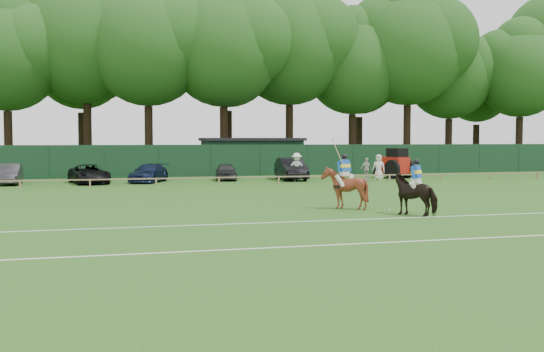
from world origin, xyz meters
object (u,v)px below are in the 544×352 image
object	(u,v)px
estate_black	(291,169)
horse_dark	(416,194)
spectator_mid	(366,169)
horse_chestnut	(344,188)
polo_ball	(390,210)
hatch_grey	(226,172)
sedan_grey	(9,174)
spectator_left	(297,167)
suv_black	(89,174)
sedan_navy	(149,173)
utility_shed	(252,156)
tractor	(395,164)
spectator_right	(379,167)

from	to	relation	value
estate_black	horse_dark	bearing A→B (deg)	-88.47
horse_dark	spectator_mid	size ratio (longest dim) A/B	1.17
horse_dark	horse_chestnut	world-z (taller)	horse_chestnut
polo_ball	horse_chestnut	bearing A→B (deg)	138.90
hatch_grey	polo_ball	world-z (taller)	hatch_grey
sedan_grey	spectator_left	bearing A→B (deg)	-7.06
suv_black	horse_dark	bearing A→B (deg)	-72.34
horse_chestnut	suv_black	distance (m)	21.47
estate_black	polo_ball	bearing A→B (deg)	-89.86
sedan_navy	utility_shed	distance (m)	12.64
sedan_navy	hatch_grey	xyz separation A→B (m)	(5.48, 0.81, -0.01)
utility_shed	horse_chestnut	bearing A→B (deg)	-95.17
hatch_grey	tractor	world-z (taller)	tractor
horse_dark	spectator_left	size ratio (longest dim) A/B	0.96
utility_shed	tractor	xyz separation A→B (m)	(9.04, -8.64, -0.47)
sedan_navy	spectator_right	distance (m)	16.17
sedan_grey	suv_black	distance (m)	5.01
horse_dark	polo_ball	world-z (taller)	horse_dark
sedan_navy	utility_shed	size ratio (longest dim) A/B	0.51
suv_black	sedan_navy	bearing A→B (deg)	-9.23
sedan_grey	polo_ball	size ratio (longest dim) A/B	45.30
spectator_left	spectator_right	size ratio (longest dim) A/B	1.07
horse_chestnut	sedan_navy	xyz separation A→B (m)	(-6.71, 18.89, -0.26)
spectator_mid	tractor	bearing A→B (deg)	13.87
spectator_mid	spectator_right	xyz separation A→B (m)	(0.85, -0.22, 0.11)
utility_shed	spectator_mid	bearing A→B (deg)	-59.84
sedan_navy	utility_shed	bearing A→B (deg)	66.35
horse_chestnut	spectator_mid	xyz separation A→B (m)	(8.49, 17.19, -0.08)
utility_shed	sedan_grey	bearing A→B (deg)	-155.13
hatch_grey	utility_shed	size ratio (longest dim) A/B	0.43
horse_chestnut	sedan_grey	distance (m)	24.68
horse_dark	sedan_grey	size ratio (longest dim) A/B	0.46
spectator_mid	suv_black	bearing A→B (deg)	160.56
suv_black	spectator_right	world-z (taller)	spectator_right
horse_chestnut	hatch_grey	xyz separation A→B (m)	(-1.24, 19.69, -0.27)
hatch_grey	spectator_mid	distance (m)	10.04
sedan_grey	sedan_navy	distance (m)	8.89
suv_black	spectator_mid	size ratio (longest dim) A/B	2.81
sedan_navy	polo_ball	distance (m)	21.77
estate_black	spectator_left	world-z (taller)	spectator_left
estate_black	sedan_grey	bearing A→B (deg)	-175.22
sedan_navy	hatch_grey	world-z (taller)	sedan_navy
sedan_grey	estate_black	bearing A→B (deg)	-2.40
spectator_mid	sedan_navy	bearing A→B (deg)	158.60
sedan_grey	tractor	bearing A→B (deg)	-2.18
sedan_grey	tractor	distance (m)	27.13
spectator_left	utility_shed	world-z (taller)	utility_shed
horse_dark	horse_chestnut	xyz separation A→B (m)	(-1.86, 2.76, 0.09)
hatch_grey	polo_ball	xyz separation A→B (m)	(2.71, -20.98, -0.57)
horse_dark	hatch_grey	xyz separation A→B (m)	(-3.09, 22.45, -0.18)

